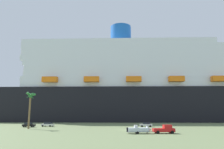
{
  "coord_description": "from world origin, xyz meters",
  "views": [
    {
      "loc": [
        2.03,
        -67.64,
        5.58
      ],
      "look_at": [
        -8.12,
        29.63,
        22.75
      ],
      "focal_mm": 33.99,
      "sensor_mm": 36.0,
      "label": 1
    }
  ],
  "objects_px": {
    "cruise_ship": "(163,90)",
    "parked_car_black_coupe": "(29,125)",
    "parked_car_silver_sedan": "(146,125)",
    "pickup_truck": "(165,129)",
    "parked_car_white_van": "(48,124)",
    "small_boat_on_trailer": "(140,130)",
    "palm_tree": "(30,100)"
  },
  "relations": [
    {
      "from": "cruise_ship",
      "to": "parked_car_black_coupe",
      "type": "relative_size",
      "value": 51.0
    },
    {
      "from": "cruise_ship",
      "to": "parked_car_silver_sedan",
      "type": "height_order",
      "value": "cruise_ship"
    },
    {
      "from": "pickup_truck",
      "to": "parked_car_silver_sedan",
      "type": "bearing_deg",
      "value": 98.36
    },
    {
      "from": "pickup_truck",
      "to": "parked_car_white_van",
      "type": "bearing_deg",
      "value": 152.38
    },
    {
      "from": "parked_car_silver_sedan",
      "to": "parked_car_black_coupe",
      "type": "xyz_separation_m",
      "value": [
        -42.81,
        -5.86,
        -0.0
      ]
    },
    {
      "from": "cruise_ship",
      "to": "pickup_truck",
      "type": "xyz_separation_m",
      "value": [
        -10.06,
        -73.51,
        -17.77
      ]
    },
    {
      "from": "parked_car_black_coupe",
      "to": "parked_car_silver_sedan",
      "type": "bearing_deg",
      "value": 7.79
    },
    {
      "from": "pickup_truck",
      "to": "parked_car_black_coupe",
      "type": "height_order",
      "value": "pickup_truck"
    },
    {
      "from": "cruise_ship",
      "to": "small_boat_on_trailer",
      "type": "relative_size",
      "value": 32.78
    },
    {
      "from": "palm_tree",
      "to": "parked_car_silver_sedan",
      "type": "height_order",
      "value": "palm_tree"
    },
    {
      "from": "cruise_ship",
      "to": "parked_car_silver_sedan",
      "type": "distance_m",
      "value": 54.55
    },
    {
      "from": "palm_tree",
      "to": "parked_car_white_van",
      "type": "height_order",
      "value": "palm_tree"
    },
    {
      "from": "cruise_ship",
      "to": "palm_tree",
      "type": "bearing_deg",
      "value": -129.76
    },
    {
      "from": "pickup_truck",
      "to": "cruise_ship",
      "type": "bearing_deg",
      "value": 82.21
    },
    {
      "from": "pickup_truck",
      "to": "palm_tree",
      "type": "height_order",
      "value": "palm_tree"
    },
    {
      "from": "small_boat_on_trailer",
      "to": "palm_tree",
      "type": "bearing_deg",
      "value": 162.44
    },
    {
      "from": "pickup_truck",
      "to": "parked_car_silver_sedan",
      "type": "xyz_separation_m",
      "value": [
        -3.5,
        23.83,
        -0.21
      ]
    },
    {
      "from": "palm_tree",
      "to": "parked_car_white_van",
      "type": "relative_size",
      "value": 2.48
    },
    {
      "from": "small_boat_on_trailer",
      "to": "parked_car_black_coupe",
      "type": "height_order",
      "value": "small_boat_on_trailer"
    },
    {
      "from": "parked_car_black_coupe",
      "to": "palm_tree",
      "type": "bearing_deg",
      "value": -63.31
    },
    {
      "from": "palm_tree",
      "to": "parked_car_white_van",
      "type": "bearing_deg",
      "value": 78.9
    },
    {
      "from": "pickup_truck",
      "to": "small_boat_on_trailer",
      "type": "xyz_separation_m",
      "value": [
        -6.25,
        -1.11,
        -0.08
      ]
    },
    {
      "from": "small_boat_on_trailer",
      "to": "parked_car_silver_sedan",
      "type": "xyz_separation_m",
      "value": [
        2.75,
        24.93,
        -0.13
      ]
    },
    {
      "from": "palm_tree",
      "to": "parked_car_black_coupe",
      "type": "xyz_separation_m",
      "value": [
        -3.83,
        7.61,
        -8.57
      ]
    },
    {
      "from": "palm_tree",
      "to": "parked_car_white_van",
      "type": "xyz_separation_m",
      "value": [
        2.11,
        10.77,
        -8.57
      ]
    },
    {
      "from": "pickup_truck",
      "to": "palm_tree",
      "type": "relative_size",
      "value": 0.48
    },
    {
      "from": "parked_car_white_van",
      "to": "parked_car_black_coupe",
      "type": "bearing_deg",
      "value": -151.99
    },
    {
      "from": "palm_tree",
      "to": "cruise_ship",
      "type": "bearing_deg",
      "value": 50.24
    },
    {
      "from": "pickup_truck",
      "to": "parked_car_silver_sedan",
      "type": "distance_m",
      "value": 24.08
    },
    {
      "from": "parked_car_black_coupe",
      "to": "parked_car_white_van",
      "type": "height_order",
      "value": "same"
    },
    {
      "from": "small_boat_on_trailer",
      "to": "parked_car_black_coupe",
      "type": "bearing_deg",
      "value": 154.54
    },
    {
      "from": "cruise_ship",
      "to": "parked_car_silver_sedan",
      "type": "bearing_deg",
      "value": -105.27
    }
  ]
}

